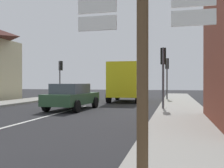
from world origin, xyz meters
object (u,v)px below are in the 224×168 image
traffic_light_far_left (60,71)px  traffic_light_far_right (167,69)px  traffic_light_near_right (163,64)px  sedan_far (72,96)px  delivery_truck (126,81)px  route_sign_post (143,51)px

traffic_light_far_left → traffic_light_far_right: 10.05m
traffic_light_near_right → traffic_light_far_right: bearing=90.0°
sedan_far → traffic_light_far_left: 10.61m
traffic_light_far_left → delivery_truck: bearing=-20.2°
delivery_truck → traffic_light_far_left: (-6.89, 2.53, 1.02)m
sedan_far → traffic_light_far_right: 10.28m
sedan_far → traffic_light_far_right: (5.05, 8.75, 1.91)m
sedan_far → delivery_truck: bearing=74.0°
traffic_light_far_left → route_sign_post: bearing=-62.5°
delivery_truck → traffic_light_far_right: traffic_light_far_right is taller
traffic_light_far_left → traffic_light_far_right: size_ratio=1.00×
route_sign_post → traffic_light_near_right: (-0.21, 11.30, 0.64)m
route_sign_post → traffic_light_far_left: (-10.25, 19.67, 0.76)m
delivery_truck → traffic_light_far_right: (3.15, 2.10, 1.02)m
route_sign_post → traffic_light_far_right: traffic_light_far_right is taller
traffic_light_near_right → traffic_light_far_right: traffic_light_far_right is taller
delivery_truck → traffic_light_far_left: size_ratio=1.40×
delivery_truck → traffic_light_far_left: 7.41m
traffic_light_far_right → traffic_light_near_right: bearing=-90.0°
sedan_far → delivery_truck: size_ratio=0.85×
route_sign_post → traffic_light_far_left: 22.20m
sedan_far → traffic_light_far_left: size_ratio=1.19×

